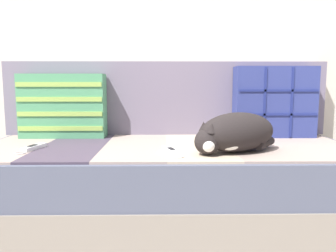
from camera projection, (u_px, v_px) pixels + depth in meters
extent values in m
plane|color=#A89E8E|center=(166.00, 228.00, 1.60)|extent=(14.00, 14.00, 0.00)
cube|color=gray|center=(166.00, 200.00, 1.71)|extent=(1.94, 0.86, 0.20)
cube|color=#4C5166|center=(166.00, 164.00, 1.68)|extent=(1.90, 0.85, 0.19)
cube|color=gray|center=(15.00, 146.00, 1.64)|extent=(0.30, 0.76, 0.01)
cube|color=#423847|center=(76.00, 145.00, 1.64)|extent=(0.30, 0.76, 0.01)
cube|color=gray|center=(136.00, 145.00, 1.65)|extent=(0.30, 0.76, 0.01)
cube|color=tan|center=(196.00, 145.00, 1.65)|extent=(0.30, 0.76, 0.01)
cube|color=gray|center=(256.00, 145.00, 1.66)|extent=(0.30, 0.76, 0.01)
cube|color=gray|center=(315.00, 145.00, 1.66)|extent=(0.30, 0.76, 0.01)
cube|color=slate|center=(166.00, 98.00, 2.00)|extent=(1.90, 0.14, 0.43)
cube|color=navy|center=(274.00, 102.00, 1.87)|extent=(0.45, 0.13, 0.40)
cube|color=navy|center=(278.00, 114.00, 1.81)|extent=(0.44, 0.01, 0.01)
cube|color=navy|center=(265.00, 103.00, 1.80)|extent=(0.01, 0.01, 0.38)
cube|color=navy|center=(279.00, 91.00, 1.79)|extent=(0.44, 0.01, 0.01)
cube|color=navy|center=(292.00, 103.00, 1.80)|extent=(0.01, 0.01, 0.38)
cube|color=#4C9366|center=(63.00, 106.00, 1.85)|extent=(0.47, 0.13, 0.36)
cube|color=#93B751|center=(60.00, 129.00, 1.80)|extent=(0.46, 0.01, 0.03)
cube|color=#93B751|center=(60.00, 114.00, 1.79)|extent=(0.46, 0.01, 0.03)
cube|color=#93B751|center=(59.00, 99.00, 1.78)|extent=(0.46, 0.01, 0.03)
cube|color=#93B751|center=(59.00, 84.00, 1.77)|extent=(0.46, 0.01, 0.03)
ellipsoid|color=black|center=(238.00, 132.00, 1.46)|extent=(0.43, 0.34, 0.18)
sphere|color=black|center=(207.00, 142.00, 1.39)|extent=(0.11, 0.11, 0.11)
sphere|color=white|center=(208.00, 145.00, 1.36)|extent=(0.06, 0.06, 0.06)
ellipsoid|color=white|center=(230.00, 141.00, 1.38)|extent=(0.11, 0.05, 0.08)
cylinder|color=black|center=(265.00, 143.00, 1.50)|extent=(0.13, 0.16, 0.04)
cone|color=black|center=(212.00, 128.00, 1.35)|extent=(0.04, 0.04, 0.04)
cone|color=black|center=(204.00, 126.00, 1.41)|extent=(0.04, 0.04, 0.04)
cube|color=white|center=(34.00, 147.00, 1.52)|extent=(0.07, 0.16, 0.02)
cube|color=black|center=(32.00, 146.00, 1.51)|extent=(0.03, 0.06, 0.00)
cube|color=black|center=(43.00, 144.00, 1.59)|extent=(0.03, 0.02, 0.02)
torus|color=silver|center=(20.00, 153.00, 1.43)|extent=(0.06, 0.06, 0.01)
cube|color=white|center=(170.00, 150.00, 1.45)|extent=(0.08, 0.15, 0.02)
cube|color=black|center=(171.00, 149.00, 1.44)|extent=(0.03, 0.06, 0.00)
cube|color=black|center=(165.00, 148.00, 1.51)|extent=(0.03, 0.02, 0.02)
torus|color=silver|center=(178.00, 156.00, 1.36)|extent=(0.06, 0.06, 0.01)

